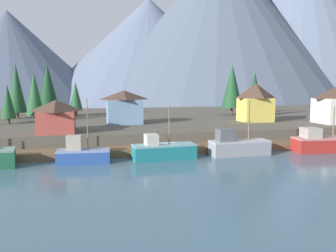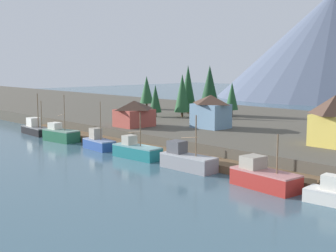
# 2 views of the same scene
# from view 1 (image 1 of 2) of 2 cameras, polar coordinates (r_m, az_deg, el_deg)

# --- Properties ---
(ground_plane) EXTENTS (400.00, 400.00, 1.00)m
(ground_plane) POSITION_cam_1_polar(r_m,az_deg,el_deg) (67.29, -4.04, -1.89)
(ground_plane) COLOR #3D5B6B
(dock) EXTENTS (80.00, 4.00, 1.60)m
(dock) POSITION_cam_1_polar(r_m,az_deg,el_deg) (49.68, -0.70, -3.85)
(dock) COLOR brown
(dock) RESTS_ON ground_plane
(shoreline_bank) EXTENTS (400.00, 56.00, 2.50)m
(shoreline_bank) POSITION_cam_1_polar(r_m,az_deg,el_deg) (78.83, -5.45, 0.67)
(shoreline_bank) COLOR #4C473D
(shoreline_bank) RESTS_ON ground_plane
(mountain_west_peak) EXTENTS (98.73, 98.73, 45.75)m
(mountain_west_peak) POSITION_cam_1_polar(r_m,az_deg,el_deg) (194.39, -24.47, 10.16)
(mountain_west_peak) COLOR #4C566B
(mountain_west_peak) RESTS_ON ground_plane
(mountain_central_peak) EXTENTS (122.80, 122.80, 56.57)m
(mountain_central_peak) POSITION_cam_1_polar(r_m,az_deg,el_deg) (200.31, -3.13, 12.19)
(mountain_central_peak) COLOR slate
(mountain_central_peak) RESTS_ON ground_plane
(mountain_east_peak) EXTENTS (132.57, 132.57, 80.10)m
(mountain_east_peak) POSITION_cam_1_polar(r_m,az_deg,el_deg) (191.33, 8.40, 15.93)
(mountain_east_peak) COLOR #475160
(mountain_east_peak) RESTS_ON ground_plane
(mountain_far_ridge) EXTENTS (106.45, 106.45, 84.12)m
(mountain_far_ridge) POSITION_cam_1_polar(r_m,az_deg,el_deg) (208.05, 21.05, 15.38)
(mountain_far_ridge) COLOR slate
(mountain_far_ridge) RESTS_ON ground_plane
(fishing_boat_blue) EXTENTS (6.59, 3.09, 7.99)m
(fishing_boat_blue) POSITION_cam_1_polar(r_m,az_deg,el_deg) (44.83, -13.79, -4.45)
(fishing_boat_blue) COLOR navy
(fishing_boat_blue) RESTS_ON ground_plane
(fishing_boat_teal) EXTENTS (8.36, 3.37, 7.03)m
(fishing_boat_teal) POSITION_cam_1_polar(r_m,az_deg,el_deg) (45.69, -0.83, -4.00)
(fishing_boat_teal) COLOR #196B70
(fishing_boat_teal) RESTS_ON ground_plane
(fishing_boat_grey) EXTENTS (8.26, 3.06, 7.49)m
(fishing_boat_grey) POSITION_cam_1_polar(r_m,az_deg,el_deg) (49.13, 11.26, -3.19)
(fishing_boat_grey) COLOR gray
(fishing_boat_grey) RESTS_ON ground_plane
(fishing_boat_red) EXTENTS (8.43, 3.88, 6.50)m
(fishing_boat_red) POSITION_cam_1_polar(r_m,az_deg,el_deg) (55.28, 23.57, -2.53)
(fishing_boat_red) COLOR maroon
(fishing_boat_red) RESTS_ON ground_plane
(house_red) EXTENTS (5.54, 6.63, 4.87)m
(house_red) POSITION_cam_1_polar(r_m,az_deg,el_deg) (55.03, -17.70, 1.59)
(house_red) COLOR #9E4238
(house_red) RESTS_ON shoreline_bank
(house_yellow) EXTENTS (6.08, 4.89, 7.31)m
(house_yellow) POSITION_cam_1_polar(r_m,az_deg,el_deg) (69.54, 14.04, 3.79)
(house_yellow) COLOR gold
(house_yellow) RESTS_ON shoreline_bank
(house_blue) EXTENTS (6.52, 5.01, 6.07)m
(house_blue) POSITION_cam_1_polar(r_m,az_deg,el_deg) (64.11, -7.11, 3.12)
(house_blue) COLOR #6689A8
(house_blue) RESTS_ON shoreline_bank
(conifer_near_left) EXTENTS (3.83, 3.83, 11.42)m
(conifer_near_left) POSITION_cam_1_polar(r_m,az_deg,el_deg) (80.00, -23.42, 5.67)
(conifer_near_left) COLOR #4C3823
(conifer_near_left) RESTS_ON shoreline_bank
(conifer_near_right) EXTENTS (4.78, 4.78, 11.38)m
(conifer_near_right) POSITION_cam_1_polar(r_m,az_deg,el_deg) (79.89, -18.95, 5.87)
(conifer_near_right) COLOR #4C3823
(conifer_near_right) RESTS_ON shoreline_bank
(conifer_mid_left) EXTENTS (3.96, 3.96, 9.77)m
(conifer_mid_left) POSITION_cam_1_polar(r_m,az_deg,el_deg) (81.37, 13.90, 5.37)
(conifer_mid_left) COLOR #4C3823
(conifer_mid_left) RESTS_ON shoreline_bank
(conifer_mid_right) EXTENTS (2.88, 2.88, 7.70)m
(conifer_mid_right) POSITION_cam_1_polar(r_m,az_deg,el_deg) (80.58, -14.77, 4.80)
(conifer_mid_right) COLOR #4C3823
(conifer_mid_right) RESTS_ON shoreline_bank
(conifer_back_left) EXTENTS (2.73, 2.73, 7.15)m
(conifer_back_left) POSITION_cam_1_polar(r_m,az_deg,el_deg) (69.66, -24.62, 3.65)
(conifer_back_left) COLOR #4C3823
(conifer_back_left) RESTS_ON shoreline_bank
(conifer_back_right) EXTENTS (3.49, 3.49, 9.52)m
(conifer_back_right) POSITION_cam_1_polar(r_m,az_deg,el_deg) (73.24, -20.89, 4.92)
(conifer_back_right) COLOR #4C3823
(conifer_back_right) RESTS_ON shoreline_bank
(conifer_centre) EXTENTS (4.84, 4.84, 11.60)m
(conifer_centre) POSITION_cam_1_polar(r_m,az_deg,el_deg) (83.22, 10.40, 6.38)
(conifer_centre) COLOR #4C3823
(conifer_centre) RESTS_ON shoreline_bank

